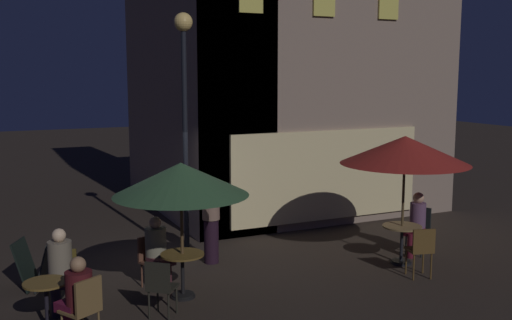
{
  "coord_description": "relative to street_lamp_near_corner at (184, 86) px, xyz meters",
  "views": [
    {
      "loc": [
        -3.12,
        -10.41,
        3.6
      ],
      "look_at": [
        1.25,
        -1.02,
        2.1
      ],
      "focal_mm": 41.84,
      "sensor_mm": 36.0,
      "label": 1
    }
  ],
  "objects": [
    {
      "name": "patio_umbrella_0",
      "position": [
        -0.71,
        -1.91,
        -1.42
      ],
      "size": [
        2.16,
        2.16,
        2.21
      ],
      "color": "black",
      "rests_on": "ground"
    },
    {
      "name": "street_lamp_near_corner",
      "position": [
        0.0,
        0.0,
        0.0
      ],
      "size": [
        0.35,
        0.35,
        4.72
      ],
      "color": "black",
      "rests_on": "ground"
    },
    {
      "name": "menu_sandwich_board",
      "position": [
        -2.82,
        -0.52,
        -2.94
      ],
      "size": [
        0.8,
        0.77,
        0.83
      ],
      "rotation": [
        0.0,
        0.0,
        -0.45
      ],
      "color": "black",
      "rests_on": "ground"
    },
    {
      "name": "patron_seated_0",
      "position": [
        -0.95,
        -1.32,
        -2.67
      ],
      "size": [
        0.47,
        0.54,
        1.23
      ],
      "rotation": [
        0.0,
        0.0,
        -1.18
      ],
      "color": "#4A2127",
      "rests_on": "ground"
    },
    {
      "name": "cafe_table_1",
      "position": [
        3.62,
        -2.01,
        -2.83
      ],
      "size": [
        0.74,
        0.74,
        0.74
      ],
      "color": "black",
      "rests_on": "ground"
    },
    {
      "name": "patron_seated_1",
      "position": [
        4.23,
        -1.69,
        -2.65
      ],
      "size": [
        0.51,
        0.44,
        1.27
      ],
      "rotation": [
        0.0,
        0.0,
        -2.67
      ],
      "color": "#551220",
      "rests_on": "ground"
    },
    {
      "name": "cafe_table_2",
      "position": [
        -2.84,
        -2.3,
        -2.89
      ],
      "size": [
        0.62,
        0.62,
        0.71
      ],
      "color": "black",
      "rests_on": "ground"
    },
    {
      "name": "cafe_building",
      "position": [
        2.9,
        2.95,
        0.44
      ],
      "size": [
        7.05,
        6.49,
        7.62
      ],
      "color": "gray",
      "rests_on": "ground"
    },
    {
      "name": "cafe_chair_1",
      "position": [
        -1.01,
        -1.19,
        -2.85
      ],
      "size": [
        0.57,
        0.57,
        0.87
      ],
      "rotation": [
        0.0,
        0.0,
        -1.18
      ],
      "color": "brown",
      "rests_on": "ground"
    },
    {
      "name": "patron_seated_3",
      "position": [
        -2.57,
        -1.64,
        -2.64
      ],
      "size": [
        0.47,
        0.55,
        1.28
      ],
      "rotation": [
        0.0,
        0.0,
        -1.96
      ],
      "color": "black",
      "rests_on": "ground"
    },
    {
      "name": "cafe_table_0",
      "position": [
        -0.71,
        -1.91,
        -2.84
      ],
      "size": [
        0.7,
        0.7,
        0.73
      ],
      "color": "black",
      "rests_on": "ground"
    },
    {
      "name": "patron_seated_2",
      "position": [
        -2.5,
        -2.88,
        -2.68
      ],
      "size": [
        0.5,
        0.55,
        1.21
      ],
      "rotation": [
        0.0,
        0.0,
        2.09
      ],
      "color": "#521028",
      "rests_on": "ground"
    },
    {
      "name": "cafe_chair_4",
      "position": [
        -2.43,
        -3.01,
        -2.81
      ],
      "size": [
        0.58,
        0.58,
        0.94
      ],
      "rotation": [
        0.0,
        0.0,
        2.09
      ],
      "color": "brown",
      "rests_on": "ground"
    },
    {
      "name": "cafe_chair_0",
      "position": [
        -1.27,
        -2.59,
        -2.83
      ],
      "size": [
        0.54,
        0.54,
        0.88
      ],
      "rotation": [
        0.0,
        0.0,
        0.88
      ],
      "color": "black",
      "rests_on": "ground"
    },
    {
      "name": "cafe_chair_2",
      "position": [
        4.36,
        -1.63,
        -2.8
      ],
      "size": [
        0.54,
        0.54,
        0.94
      ],
      "rotation": [
        0.0,
        0.0,
        -2.67
      ],
      "color": "black",
      "rests_on": "ground"
    },
    {
      "name": "ground_plane",
      "position": [
        -0.43,
        -0.4,
        -3.37
      ],
      "size": [
        60.0,
        60.0,
        0.0
      ],
      "primitive_type": "plane",
      "color": "#2D251E"
    },
    {
      "name": "patio_umbrella_1",
      "position": [
        3.62,
        -2.01,
        -1.18
      ],
      "size": [
        2.41,
        2.41,
        2.45
      ],
      "color": "black",
      "rests_on": "ground"
    },
    {
      "name": "cafe_chair_5",
      "position": [
        -2.52,
        -1.52,
        -2.82
      ],
      "size": [
        0.52,
        0.52,
        0.9
      ],
      "rotation": [
        0.0,
        0.0,
        -1.96
      ],
      "color": "#4F4017",
      "rests_on": "ground"
    },
    {
      "name": "patron_standing_4",
      "position": [
        0.35,
        -0.43,
        -2.54
      ],
      "size": [
        0.33,
        0.33,
        1.64
      ],
      "rotation": [
        0.0,
        0.0,
        5.7
      ],
      "color": "black",
      "rests_on": "ground"
    },
    {
      "name": "cafe_chair_3",
      "position": [
        3.39,
        -2.83,
        -2.8
      ],
      "size": [
        0.5,
        0.5,
        0.92
      ],
      "rotation": [
        0.0,
        0.0,
        1.3
      ],
      "color": "#543A1A",
      "rests_on": "ground"
    }
  ]
}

